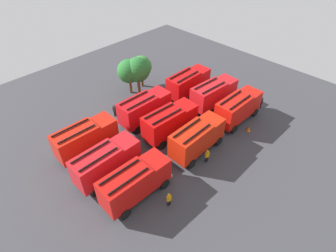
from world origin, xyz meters
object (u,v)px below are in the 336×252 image
(tree_0, at_px, (129,71))
(traffic_cone_0, at_px, (249,129))
(fire_truck_3, at_px, (106,161))
(fire_truck_2, at_px, (238,107))
(fire_truck_4, at_px, (170,121))
(tree_2, at_px, (141,67))
(traffic_cone_1, at_px, (122,116))
(firefighter_3, at_px, (261,102))
(firefighter_0, at_px, (193,71))
(fire_truck_5, at_px, (214,93))
(firefighter_2, at_px, (169,199))
(fire_truck_8, at_px, (188,82))
(fire_truck_0, at_px, (135,182))
(firefighter_1, at_px, (115,110))
(fire_truck_7, at_px, (145,108))
(fire_truck_6, at_px, (85,138))
(tree_1, at_px, (138,70))
(fire_truck_1, at_px, (197,137))
(firefighter_4, at_px, (207,156))

(tree_0, bearing_deg, traffic_cone_0, -74.94)
(fire_truck_3, relative_size, tree_0, 1.37)
(fire_truck_2, relative_size, fire_truck_4, 0.99)
(fire_truck_3, xyz_separation_m, tree_2, (14.32, 10.94, 1.15))
(fire_truck_4, xyz_separation_m, traffic_cone_1, (-2.11, 6.89, -1.81))
(firefighter_3, bearing_deg, firefighter_0, -34.75)
(fire_truck_5, height_order, firefighter_2, fire_truck_5)
(fire_truck_8, xyz_separation_m, tree_0, (-5.45, 6.59, 1.39))
(fire_truck_0, distance_m, firefighter_3, 21.73)
(fire_truck_0, bearing_deg, fire_truck_5, 14.77)
(firefighter_1, height_order, tree_2, tree_2)
(firefighter_0, distance_m, firefighter_1, 15.46)
(fire_truck_7, distance_m, tree_2, 8.85)
(fire_truck_3, height_order, firefighter_2, fire_truck_3)
(fire_truck_0, distance_m, firefighter_2, 3.59)
(fire_truck_7, relative_size, traffic_cone_0, 10.47)
(firefighter_0, bearing_deg, tree_0, -137.36)
(fire_truck_6, bearing_deg, firefighter_1, 29.12)
(fire_truck_2, relative_size, fire_truck_7, 1.00)
(fire_truck_6, distance_m, firefighter_3, 23.70)
(fire_truck_7, distance_m, firefighter_3, 16.18)
(fire_truck_5, height_order, fire_truck_7, same)
(fire_truck_3, bearing_deg, tree_1, 37.81)
(fire_truck_1, height_order, traffic_cone_1, fire_truck_1)
(fire_truck_6, bearing_deg, traffic_cone_1, 20.99)
(fire_truck_7, bearing_deg, tree_0, 66.57)
(firefighter_1, distance_m, firefighter_3, 20.08)
(firefighter_4, distance_m, traffic_cone_1, 13.10)
(fire_truck_6, bearing_deg, fire_truck_1, -43.28)
(fire_truck_5, bearing_deg, firefighter_3, -44.79)
(fire_truck_1, xyz_separation_m, tree_1, (3.63, 14.20, 1.57))
(firefighter_0, distance_m, firefighter_2, 24.84)
(fire_truck_1, xyz_separation_m, fire_truck_6, (-8.74, 8.80, 0.00))
(firefighter_0, bearing_deg, tree_2, -143.69)
(firefighter_2, distance_m, tree_1, 20.46)
(fire_truck_1, height_order, tree_1, tree_1)
(fire_truck_7, distance_m, traffic_cone_0, 13.37)
(firefighter_3, distance_m, traffic_cone_1, 19.22)
(fire_truck_5, distance_m, firefighter_0, 8.72)
(tree_2, height_order, traffic_cone_0, tree_2)
(fire_truck_6, distance_m, tree_1, 13.58)
(firefighter_3, bearing_deg, tree_2, -8.77)
(tree_1, bearing_deg, fire_truck_0, -131.65)
(fire_truck_1, distance_m, fire_truck_6, 12.40)
(firefighter_2, bearing_deg, fire_truck_8, -43.53)
(fire_truck_4, xyz_separation_m, fire_truck_7, (-0.30, 4.16, 0.00))
(firefighter_1, height_order, traffic_cone_0, firefighter_1)
(fire_truck_5, relative_size, tree_2, 1.50)
(fire_truck_7, height_order, tree_2, tree_2)
(fire_truck_0, xyz_separation_m, traffic_cone_1, (6.64, 10.85, -1.81))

